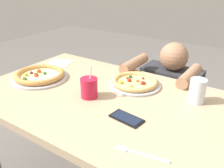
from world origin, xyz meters
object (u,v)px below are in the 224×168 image
Objects in this scene: pizza_far at (135,82)px; water_cup_clear at (197,91)px; diner_seated at (168,107)px; drink_cup_colored at (89,88)px; fork at (139,153)px; pizza_near at (40,76)px; cell_phone at (127,118)px.

water_cup_clear reaches higher than pizza_far.
diner_seated reaches higher than water_cup_clear.
pizza_far is 0.29m from drink_cup_colored.
fork is at bearing -59.28° from pizza_far.
pizza_near reaches higher than cell_phone.
drink_cup_colored is 0.49m from fork.
pizza_near is 0.87m from fork.
cell_phone reaches higher than fork.
pizza_far is 2.42× the size of water_cup_clear.
diner_seated is (-0.30, 0.46, -0.42)m from water_cup_clear.
fork is at bearing -17.54° from pizza_near.
cell_phone is (0.14, -0.33, -0.01)m from pizza_far.
pizza_far is 1.62× the size of drink_cup_colored.
water_cup_clear is 0.51m from fork.
water_cup_clear is (0.48, 0.26, 0.01)m from drink_cup_colored.
water_cup_clear is at bearing 15.25° from pizza_near.
drink_cup_colored is at bearing -116.83° from pizza_far.
drink_cup_colored reaches higher than pizza_near.
pizza_far is 1.47× the size of fork.
pizza_near is 0.37× the size of diner_seated.
pizza_near is at bearing 162.46° from fork.
pizza_far is 0.33× the size of diner_seated.
fork is at bearing -47.77° from cell_phone.
pizza_far is (0.53, 0.24, -0.00)m from pizza_near.
drink_cup_colored is 0.91× the size of fork.
diner_seated is at bearing 75.64° from drink_cup_colored.
diner_seated is at bearing 83.32° from pizza_far.
diner_seated is (0.18, 0.71, -0.41)m from drink_cup_colored.
pizza_far is at bearing 63.17° from drink_cup_colored.
water_cup_clear is at bearing 28.15° from drink_cup_colored.
cell_phone is at bearing -7.70° from pizza_near.
cell_phone is at bearing -66.64° from pizza_far.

